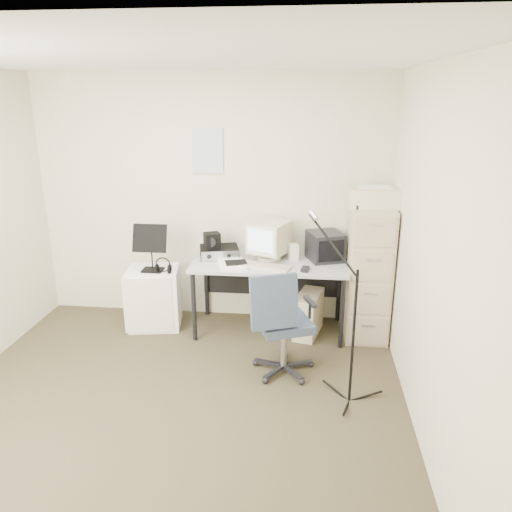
# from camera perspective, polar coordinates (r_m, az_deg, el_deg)

# --- Properties ---
(floor) EXTENTS (3.60, 3.60, 0.01)m
(floor) POSITION_cam_1_polar(r_m,az_deg,el_deg) (4.01, -9.75, -17.15)
(floor) COLOR #37311D
(floor) RESTS_ON ground
(ceiling) EXTENTS (3.60, 3.60, 0.01)m
(ceiling) POSITION_cam_1_polar(r_m,az_deg,el_deg) (3.29, -12.23, 21.30)
(ceiling) COLOR white
(ceiling) RESTS_ON ground
(wall_back) EXTENTS (3.60, 0.02, 2.50)m
(wall_back) POSITION_cam_1_polar(r_m,az_deg,el_deg) (5.14, -5.11, 6.34)
(wall_back) COLOR beige
(wall_back) RESTS_ON ground
(wall_front) EXTENTS (3.60, 0.02, 2.50)m
(wall_front) POSITION_cam_1_polar(r_m,az_deg,el_deg) (1.97, -26.57, -16.28)
(wall_front) COLOR beige
(wall_front) RESTS_ON ground
(wall_right) EXTENTS (0.02, 3.60, 2.50)m
(wall_right) POSITION_cam_1_polar(r_m,az_deg,el_deg) (3.40, 19.59, -0.89)
(wall_right) COLOR beige
(wall_right) RESTS_ON ground
(wall_calendar) EXTENTS (0.30, 0.02, 0.44)m
(wall_calendar) POSITION_cam_1_polar(r_m,az_deg,el_deg) (5.05, -5.52, 11.87)
(wall_calendar) COLOR white
(wall_calendar) RESTS_ON wall_back
(filing_cabinet) EXTENTS (0.40, 0.60, 1.30)m
(filing_cabinet) POSITION_cam_1_polar(r_m,az_deg,el_deg) (4.93, 12.67, -1.80)
(filing_cabinet) COLOR #CAAF85
(filing_cabinet) RESTS_ON floor
(printer) EXTENTS (0.45, 0.31, 0.17)m
(printer) POSITION_cam_1_polar(r_m,az_deg,el_deg) (4.72, 13.31, 6.54)
(printer) COLOR #C3B990
(printer) RESTS_ON filing_cabinet
(desk) EXTENTS (1.50, 0.70, 0.73)m
(desk) POSITION_cam_1_polar(r_m,az_deg,el_deg) (4.99, 1.54, -4.63)
(desk) COLOR #ADADAD
(desk) RESTS_ON floor
(crt_monitor) EXTENTS (0.45, 0.46, 0.37)m
(crt_monitor) POSITION_cam_1_polar(r_m,az_deg,el_deg) (4.90, 1.56, 1.79)
(crt_monitor) COLOR #C3B990
(crt_monitor) RESTS_ON desk
(crt_tv) EXTENTS (0.40, 0.41, 0.28)m
(crt_tv) POSITION_cam_1_polar(r_m,az_deg,el_deg) (4.92, 7.89, 1.13)
(crt_tv) COLOR black
(crt_tv) RESTS_ON desk
(desk_speaker) EXTENTS (0.11, 0.11, 0.16)m
(desk_speaker) POSITION_cam_1_polar(r_m,az_deg,el_deg) (4.89, 4.29, 0.44)
(desk_speaker) COLOR beige
(desk_speaker) RESTS_ON desk
(keyboard) EXTENTS (0.50, 0.28, 0.03)m
(keyboard) POSITION_cam_1_polar(r_m,az_deg,el_deg) (4.68, 1.09, -1.24)
(keyboard) COLOR #C3B990
(keyboard) RESTS_ON desk
(mouse) EXTENTS (0.08, 0.12, 0.03)m
(mouse) POSITION_cam_1_polar(r_m,az_deg,el_deg) (4.63, 5.65, -1.51)
(mouse) COLOR black
(mouse) RESTS_ON desk
(radio_receiver) EXTENTS (0.43, 0.35, 0.11)m
(radio_receiver) POSITION_cam_1_polar(r_m,az_deg,el_deg) (4.99, -4.23, 0.48)
(radio_receiver) COLOR black
(radio_receiver) RESTS_ON desk
(radio_speaker) EXTENTS (0.19, 0.19, 0.15)m
(radio_speaker) POSITION_cam_1_polar(r_m,az_deg,el_deg) (4.94, -5.04, 1.81)
(radio_speaker) COLOR black
(radio_speaker) RESTS_ON radio_receiver
(papers) EXTENTS (0.33, 0.39, 0.02)m
(papers) POSITION_cam_1_polar(r_m,az_deg,el_deg) (4.77, -2.77, -0.91)
(papers) COLOR white
(papers) RESTS_ON desk
(pc_tower) EXTENTS (0.31, 0.49, 0.43)m
(pc_tower) POSITION_cam_1_polar(r_m,az_deg,el_deg) (5.00, 6.00, -6.60)
(pc_tower) COLOR #C3B990
(pc_tower) RESTS_ON floor
(office_chair) EXTENTS (0.71, 0.71, 0.95)m
(office_chair) POSITION_cam_1_polar(r_m,az_deg,el_deg) (4.22, 3.24, -7.47)
(office_chair) COLOR #323D4C
(office_chair) RESTS_ON floor
(side_cart) EXTENTS (0.56, 0.48, 0.62)m
(side_cart) POSITION_cam_1_polar(r_m,az_deg,el_deg) (5.20, -11.53, -4.68)
(side_cart) COLOR white
(side_cart) RESTS_ON floor
(music_stand) EXTENTS (0.36, 0.24, 0.49)m
(music_stand) POSITION_cam_1_polar(r_m,az_deg,el_deg) (4.95, -11.89, 0.99)
(music_stand) COLOR black
(music_stand) RESTS_ON side_cart
(headphones) EXTENTS (0.22, 0.22, 0.03)m
(headphones) POSITION_cam_1_polar(r_m,az_deg,el_deg) (4.93, -10.57, -1.32)
(headphones) COLOR black
(headphones) RESTS_ON side_cart
(mic_stand) EXTENTS (0.03, 0.03, 1.43)m
(mic_stand) POSITION_cam_1_polar(r_m,az_deg,el_deg) (3.79, 11.21, -6.92)
(mic_stand) COLOR black
(mic_stand) RESTS_ON floor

